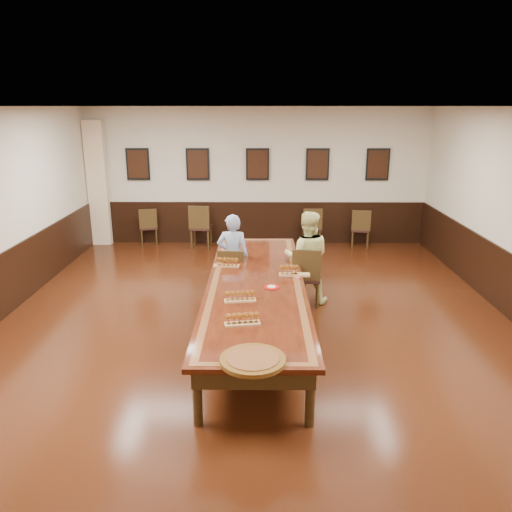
{
  "coord_description": "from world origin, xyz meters",
  "views": [
    {
      "loc": [
        0.06,
        -6.81,
        3.2
      ],
      "look_at": [
        0.0,
        0.5,
        1.0
      ],
      "focal_mm": 35.0,
      "sensor_mm": 36.0,
      "label": 1
    }
  ],
  "objects_px": {
    "chair_man": "(232,274)",
    "person_woman": "(307,257)",
    "conference_table": "(256,291)",
    "person_man": "(233,257)",
    "spare_chair_d": "(361,228)",
    "spare_chair_c": "(311,227)",
    "carved_platter": "(253,360)",
    "spare_chair_b": "(201,226)",
    "chair_woman": "(306,275)",
    "spare_chair_a": "(148,226)"
  },
  "relations": [
    {
      "from": "spare_chair_b",
      "to": "spare_chair_d",
      "type": "relative_size",
      "value": 1.12
    },
    {
      "from": "spare_chair_a",
      "to": "carved_platter",
      "type": "bearing_deg",
      "value": 95.07
    },
    {
      "from": "spare_chair_b",
      "to": "person_man",
      "type": "xyz_separation_m",
      "value": [
        0.92,
        -3.26,
        0.23
      ]
    },
    {
      "from": "chair_woman",
      "to": "spare_chair_d",
      "type": "relative_size",
      "value": 1.1
    },
    {
      "from": "chair_man",
      "to": "conference_table",
      "type": "bearing_deg",
      "value": 113.24
    },
    {
      "from": "spare_chair_c",
      "to": "person_man",
      "type": "bearing_deg",
      "value": 61.78
    },
    {
      "from": "spare_chair_b",
      "to": "spare_chair_d",
      "type": "xyz_separation_m",
      "value": [
        3.75,
        0.05,
        -0.06
      ]
    },
    {
      "from": "spare_chair_c",
      "to": "chair_man",
      "type": "bearing_deg",
      "value": 62.34
    },
    {
      "from": "chair_man",
      "to": "person_woman",
      "type": "bearing_deg",
      "value": -177.97
    },
    {
      "from": "chair_man",
      "to": "spare_chair_d",
      "type": "bearing_deg",
      "value": -125.15
    },
    {
      "from": "chair_woman",
      "to": "spare_chair_d",
      "type": "xyz_separation_m",
      "value": [
        1.59,
        3.57,
        -0.04
      ]
    },
    {
      "from": "chair_woman",
      "to": "spare_chair_c",
      "type": "height_order",
      "value": "chair_woman"
    },
    {
      "from": "spare_chair_a",
      "to": "carved_platter",
      "type": "distance_m",
      "value": 7.65
    },
    {
      "from": "person_man",
      "to": "carved_platter",
      "type": "height_order",
      "value": "person_man"
    },
    {
      "from": "spare_chair_c",
      "to": "spare_chair_d",
      "type": "bearing_deg",
      "value": 176.94
    },
    {
      "from": "chair_man",
      "to": "person_man",
      "type": "height_order",
      "value": "person_man"
    },
    {
      "from": "spare_chair_c",
      "to": "carved_platter",
      "type": "distance_m",
      "value": 7.11
    },
    {
      "from": "chair_man",
      "to": "person_man",
      "type": "relative_size",
      "value": 0.63
    },
    {
      "from": "chair_man",
      "to": "person_man",
      "type": "bearing_deg",
      "value": -90.0
    },
    {
      "from": "chair_man",
      "to": "carved_platter",
      "type": "bearing_deg",
      "value": 101.0
    },
    {
      "from": "chair_woman",
      "to": "person_man",
      "type": "height_order",
      "value": "person_man"
    },
    {
      "from": "person_man",
      "to": "person_woman",
      "type": "height_order",
      "value": "person_woman"
    },
    {
      "from": "chair_woman",
      "to": "carved_platter",
      "type": "height_order",
      "value": "chair_woman"
    },
    {
      "from": "spare_chair_d",
      "to": "chair_woman",
      "type": "bearing_deg",
      "value": 75.64
    },
    {
      "from": "spare_chair_a",
      "to": "carved_platter",
      "type": "height_order",
      "value": "spare_chair_a"
    },
    {
      "from": "spare_chair_c",
      "to": "conference_table",
      "type": "height_order",
      "value": "spare_chair_c"
    },
    {
      "from": "spare_chair_c",
      "to": "carved_platter",
      "type": "bearing_deg",
      "value": 78.0
    },
    {
      "from": "carved_platter",
      "to": "conference_table",
      "type": "bearing_deg",
      "value": 89.8
    },
    {
      "from": "chair_woman",
      "to": "spare_chair_c",
      "type": "xyz_separation_m",
      "value": [
        0.44,
        3.6,
        -0.03
      ]
    },
    {
      "from": "spare_chair_b",
      "to": "carved_platter",
      "type": "height_order",
      "value": "spare_chair_b"
    },
    {
      "from": "spare_chair_b",
      "to": "conference_table",
      "type": "xyz_separation_m",
      "value": [
        1.32,
        -4.56,
        0.1
      ]
    },
    {
      "from": "chair_man",
      "to": "person_woman",
      "type": "height_order",
      "value": "person_woman"
    },
    {
      "from": "spare_chair_b",
      "to": "chair_woman",
      "type": "bearing_deg",
      "value": 125.44
    },
    {
      "from": "spare_chair_d",
      "to": "chair_man",
      "type": "bearing_deg",
      "value": 59.95
    },
    {
      "from": "person_woman",
      "to": "chair_man",
      "type": "bearing_deg",
      "value": 3.07
    },
    {
      "from": "chair_man",
      "to": "spare_chair_d",
      "type": "height_order",
      "value": "chair_man"
    },
    {
      "from": "chair_woman",
      "to": "spare_chair_c",
      "type": "bearing_deg",
      "value": -91.33
    },
    {
      "from": "chair_man",
      "to": "spare_chair_c",
      "type": "height_order",
      "value": "spare_chair_c"
    },
    {
      "from": "spare_chair_a",
      "to": "spare_chair_d",
      "type": "xyz_separation_m",
      "value": [
        5.05,
        -0.22,
        0.01
      ]
    },
    {
      "from": "person_woman",
      "to": "conference_table",
      "type": "bearing_deg",
      "value": 59.42
    },
    {
      "from": "spare_chair_c",
      "to": "spare_chair_d",
      "type": "height_order",
      "value": "spare_chair_c"
    },
    {
      "from": "chair_woman",
      "to": "spare_chair_b",
      "type": "distance_m",
      "value": 4.13
    },
    {
      "from": "spare_chair_b",
      "to": "person_woman",
      "type": "distance_m",
      "value": 4.05
    },
    {
      "from": "conference_table",
      "to": "carved_platter",
      "type": "xyz_separation_m",
      "value": [
        -0.01,
        -2.35,
        0.16
      ]
    },
    {
      "from": "chair_man",
      "to": "conference_table",
      "type": "distance_m",
      "value": 1.28
    },
    {
      "from": "person_man",
      "to": "conference_table",
      "type": "xyz_separation_m",
      "value": [
        0.4,
        -1.31,
        -0.13
      ]
    },
    {
      "from": "carved_platter",
      "to": "person_woman",
      "type": "bearing_deg",
      "value": 76.33
    },
    {
      "from": "spare_chair_b",
      "to": "person_woman",
      "type": "xyz_separation_m",
      "value": [
        2.17,
        -3.41,
        0.27
      ]
    },
    {
      "from": "conference_table",
      "to": "carved_platter",
      "type": "distance_m",
      "value": 2.35
    },
    {
      "from": "spare_chair_a",
      "to": "chair_woman",
      "type": "bearing_deg",
      "value": 117.45
    }
  ]
}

